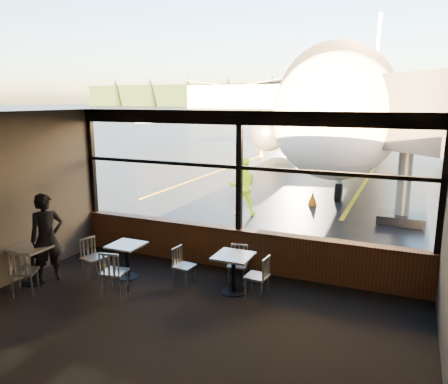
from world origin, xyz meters
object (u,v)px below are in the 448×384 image
Objects in this scene: airliner at (367,65)px; chair_mid_s at (115,272)px; cafe_table_near at (233,274)px; cone_wing at (262,153)px; cone_nose at (313,198)px; cafe_table_mid at (127,261)px; chair_near_e at (257,277)px; passenger at (47,238)px; jet_bridge at (420,152)px; chair_near_n at (238,265)px; chair_left_s at (25,272)px; cafe_table_left at (33,265)px; chair_mid_w at (94,258)px; ground_crew at (242,186)px; chair_near_w at (184,267)px.

airliner is 41.12× the size of chair_mid_s.
cafe_table_near is 21.04m from cone_wing.
cafe_table_near reaches higher than cone_nose.
cafe_table_mid is 2.85m from chair_near_e.
cone_wing is (-6.66, 20.14, -0.17)m from chair_near_e.
passenger reaches higher than cafe_table_mid.
jet_bridge reaches higher than chair_mid_s.
passenger is at bearing 10.02° from chair_near_n.
chair_left_s is at bearing -144.35° from passenger.
cafe_table_left is 1.21m from chair_mid_w.
jet_bridge reaches higher than passenger.
airliner is 81.56× the size of cone_nose.
cafe_table_mid is 1.44× the size of cone_wing.
chair_near_w is at bearing 76.28° from ground_crew.
ground_crew is (1.74, 6.67, 0.01)m from passenger.
passenger is at bearing -43.13° from chair_mid_w.
jet_bridge reaches higher than chair_near_e.
airliner is 8.48m from cone_wing.
chair_near_n is at bearing 86.95° from ground_crew.
cafe_table_near is 7.93m from cone_nose.
chair_left_s reaches higher than cafe_table_left.
chair_near_n reaches higher than cafe_table_left.
chair_mid_w is (-2.99, -0.49, 0.05)m from cafe_table_near.
cafe_table_mid is 0.92× the size of chair_near_n.
chair_near_n is at bearing -72.81° from cone_wing.
chair_near_n is (-3.31, -6.28, -1.81)m from jet_bridge.
chair_near_e reaches higher than cone_wing.
chair_near_e is 3.51m from chair_mid_w.
jet_bridge reaches higher than cafe_table_mid.
chair_mid_s reaches higher than cone_nose.
cafe_table_near is at bearing -88.91° from cone_nose.
cafe_table_left is at bearing -163.11° from cafe_table_near.
airliner reaches higher than passenger.
airliner is 23.46m from passenger.
cafe_table_left is (-4.00, -22.86, -5.44)m from airliner.
chair_near_w is 1.09m from chair_near_n.
cone_wing is (-2.21, 21.32, -0.14)m from cafe_table_left.
passenger is at bearing -83.45° from cone_wing.
cone_nose is at bearing 67.58° from chair_mid_s.
chair_mid_w is 20.85m from cone_wing.
cafe_table_near is (-0.03, -21.65, -5.44)m from airliner.
passenger is 0.99× the size of ground_crew.
cafe_table_mid is 0.70m from chair_mid_w.
cone_wing is at bearing 95.91° from cafe_table_left.
chair_near_n is at bearing 25.37° from chair_mid_s.
jet_bridge reaches higher than cafe_table_left.
chair_mid_s is at bearing -41.78° from chair_near_w.
cone_wing is at bearing 116.29° from cone_nose.
airliner is 16.82m from ground_crew.
cafe_table_left is at bearing -102.49° from airliner.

